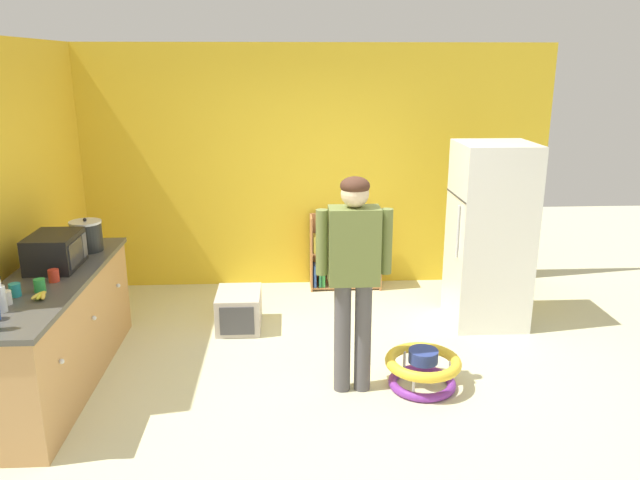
% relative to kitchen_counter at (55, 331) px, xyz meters
% --- Properties ---
extents(ground_plane, '(12.00, 12.00, 0.00)m').
position_rel_kitchen_counter_xyz_m(ground_plane, '(2.20, -0.04, -0.45)').
color(ground_plane, beige).
rests_on(ground_plane, ground).
extents(back_wall, '(5.20, 0.06, 2.70)m').
position_rel_kitchen_counter_xyz_m(back_wall, '(2.20, 2.29, 0.90)').
color(back_wall, yellow).
rests_on(back_wall, ground).
extents(left_side_wall, '(0.06, 2.99, 2.70)m').
position_rel_kitchen_counter_xyz_m(left_side_wall, '(-0.43, 0.77, 0.90)').
color(left_side_wall, yellow).
rests_on(left_side_wall, ground).
extents(kitchen_counter, '(0.65, 2.24, 0.90)m').
position_rel_kitchen_counter_xyz_m(kitchen_counter, '(0.00, 0.00, 0.00)').
color(kitchen_counter, tan).
rests_on(kitchen_counter, ground).
extents(refrigerator, '(0.73, 0.68, 1.78)m').
position_rel_kitchen_counter_xyz_m(refrigerator, '(3.79, 1.05, 0.44)').
color(refrigerator, white).
rests_on(refrigerator, ground).
extents(bookshelf, '(0.80, 0.28, 0.85)m').
position_rel_kitchen_counter_xyz_m(bookshelf, '(2.44, 2.10, -0.09)').
color(bookshelf, '#B97946').
rests_on(bookshelf, ground).
extents(standing_person, '(0.57, 0.22, 1.71)m').
position_rel_kitchen_counter_xyz_m(standing_person, '(2.34, -0.22, 0.58)').
color(standing_person, '#514F53').
rests_on(standing_person, ground).
extents(baby_walker, '(0.60, 0.60, 0.32)m').
position_rel_kitchen_counter_xyz_m(baby_walker, '(2.90, -0.22, -0.29)').
color(baby_walker, purple).
rests_on(baby_walker, ground).
extents(pet_carrier, '(0.42, 0.55, 0.36)m').
position_rel_kitchen_counter_xyz_m(pet_carrier, '(1.36, 1.02, -0.27)').
color(pet_carrier, beige).
rests_on(pet_carrier, ground).
extents(microwave, '(0.37, 0.48, 0.28)m').
position_rel_kitchen_counter_xyz_m(microwave, '(-0.02, 0.24, 0.59)').
color(microwave, black).
rests_on(microwave, kitchen_counter).
extents(crock_pot, '(0.27, 0.27, 0.29)m').
position_rel_kitchen_counter_xyz_m(crock_pot, '(0.09, 0.71, 0.58)').
color(crock_pot, black).
rests_on(crock_pot, kitchen_counter).
extents(banana_bunch, '(0.12, 0.16, 0.04)m').
position_rel_kitchen_counter_xyz_m(banana_bunch, '(0.12, -0.45, 0.48)').
color(banana_bunch, yellow).
rests_on(banana_bunch, kitchen_counter).
extents(clear_bottle, '(0.07, 0.07, 0.25)m').
position_rel_kitchen_counter_xyz_m(clear_bottle, '(-0.05, -0.67, 0.55)').
color(clear_bottle, silver).
rests_on(clear_bottle, kitchen_counter).
extents(red_cup, '(0.08, 0.08, 0.09)m').
position_rel_kitchen_counter_xyz_m(red_cup, '(0.08, -0.09, 0.50)').
color(red_cup, red).
rests_on(red_cup, kitchen_counter).
extents(green_cup, '(0.08, 0.08, 0.09)m').
position_rel_kitchen_counter_xyz_m(green_cup, '(0.05, -0.30, 0.50)').
color(green_cup, green).
rests_on(green_cup, kitchen_counter).
extents(white_cup, '(0.08, 0.08, 0.09)m').
position_rel_kitchen_counter_xyz_m(white_cup, '(-0.08, -0.53, 0.50)').
color(white_cup, white).
rests_on(white_cup, kitchen_counter).
extents(teal_cup, '(0.08, 0.08, 0.09)m').
position_rel_kitchen_counter_xyz_m(teal_cup, '(-0.09, -0.38, 0.50)').
color(teal_cup, teal).
rests_on(teal_cup, kitchen_counter).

